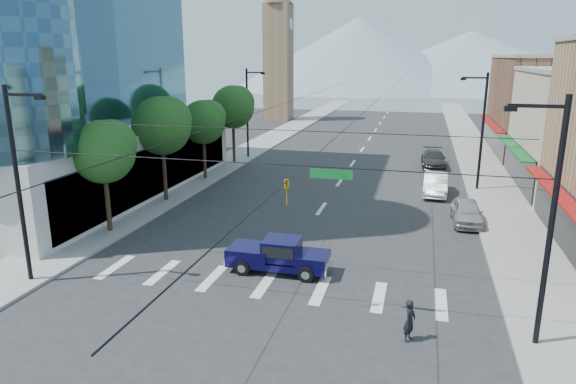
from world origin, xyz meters
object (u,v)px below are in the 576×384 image
at_px(parked_car_mid, 435,184).
at_px(pickup_truck, 278,254).
at_px(pedestrian, 410,320).
at_px(parked_car_near, 467,212).
at_px(parked_car_far, 434,159).

bearing_deg(parked_car_mid, pickup_truck, -112.79).
bearing_deg(pedestrian, parked_car_mid, 17.53).
xyz_separation_m(pickup_truck, pedestrian, (6.37, -4.81, -0.07)).
xyz_separation_m(parked_car_near, parked_car_mid, (-1.80, 6.76, 0.06)).
distance_m(parked_car_mid, parked_car_far, 10.24).
xyz_separation_m(parked_car_mid, parked_car_far, (0.00, 10.24, -0.02)).
relative_size(pickup_truck, parked_car_near, 1.14).
relative_size(parked_car_mid, parked_car_far, 0.91).
bearing_deg(parked_car_far, pickup_truck, -107.87).
relative_size(pedestrian, parked_car_mid, 0.33).
distance_m(pickup_truck, parked_car_far, 28.18).
height_order(parked_car_mid, parked_car_far, parked_car_mid).
bearing_deg(parked_car_mid, parked_car_near, -73.62).
bearing_deg(parked_car_far, pedestrian, -94.42).
height_order(pedestrian, parked_car_mid, pedestrian).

